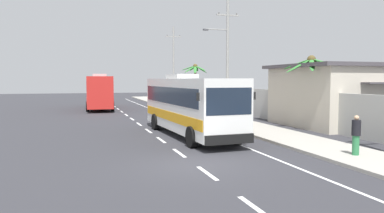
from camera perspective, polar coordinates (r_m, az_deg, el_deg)
name	(u,v)px	position (r m, az deg, el deg)	size (l,w,h in m)	color
ground_plane	(196,165)	(14.39, 0.57, -8.96)	(160.00, 160.00, 0.00)	#303035
sidewalk_kerb	(245,126)	(26.04, 8.15, -2.94)	(3.20, 90.00, 0.14)	#A8A399
lane_markings	(165,122)	(28.74, -4.17, -2.37)	(3.61, 71.00, 0.01)	white
boundary_wall	(266,104)	(31.20, 11.35, 0.34)	(0.24, 60.00, 2.47)	#B2B2AD
coach_bus_foreground	(189,104)	(21.56, -0.46, 0.45)	(3.28, 10.83, 3.60)	white
coach_bus_far_lane	(100,91)	(42.60, -14.00, 2.34)	(3.35, 11.88, 3.87)	red
motorcycle_beside_bus	(182,112)	(30.22, -1.47, -0.84)	(0.56, 1.96, 1.55)	black
pedestrian_midwalk	(356,134)	(16.81, 23.88, -3.94)	(0.36, 0.36, 1.65)	#2D7A47
pedestrian_far_walk	(206,104)	(33.99, 2.11, 0.31)	(0.36, 0.36, 1.63)	#75388E
utility_pole_mid	(227,55)	(32.96, 5.36, 7.91)	(3.30, 0.24, 10.27)	#9E9E99
utility_pole_far	(174,64)	(51.49, -2.85, 6.58)	(2.22, 0.24, 10.48)	#9E9E99
palm_nearest	(195,75)	(44.18, 0.47, 4.85)	(3.11, 3.14, 5.13)	brown
palm_second	(311,74)	(25.47, 17.77, 4.75)	(3.68, 3.78, 4.84)	brown
roadside_building	(379,94)	(30.66, 26.78, 1.68)	(15.09, 8.40, 4.32)	beige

